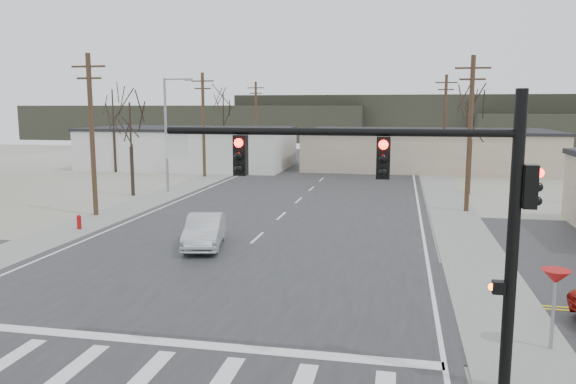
# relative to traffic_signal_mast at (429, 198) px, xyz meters

# --- Properties ---
(ground) EXTENTS (140.00, 140.00, 0.00)m
(ground) POSITION_rel_traffic_signal_mast_xyz_m (-7.89, 6.20, -4.67)
(ground) COLOR #B9B8B4
(ground) RESTS_ON ground
(main_road) EXTENTS (18.00, 110.00, 0.05)m
(main_road) POSITION_rel_traffic_signal_mast_xyz_m (-7.89, 21.20, -4.65)
(main_road) COLOR #262629
(main_road) RESTS_ON ground
(cross_road) EXTENTS (90.00, 10.00, 0.04)m
(cross_road) POSITION_rel_traffic_signal_mast_xyz_m (-7.89, 6.20, -4.65)
(cross_road) COLOR #262629
(cross_road) RESTS_ON ground
(sidewalk_left) EXTENTS (3.00, 90.00, 0.06)m
(sidewalk_left) POSITION_rel_traffic_signal_mast_xyz_m (-18.49, 26.20, -4.64)
(sidewalk_left) COLOR gray
(sidewalk_left) RESTS_ON ground
(sidewalk_right) EXTENTS (3.00, 90.00, 0.06)m
(sidewalk_right) POSITION_rel_traffic_signal_mast_xyz_m (2.71, 26.20, -4.64)
(sidewalk_right) COLOR gray
(sidewalk_right) RESTS_ON ground
(traffic_signal_mast) EXTENTS (8.95, 0.43, 7.20)m
(traffic_signal_mast) POSITION_rel_traffic_signal_mast_xyz_m (0.00, 0.00, 0.00)
(traffic_signal_mast) COLOR black
(traffic_signal_mast) RESTS_ON ground
(fire_hydrant) EXTENTS (0.24, 0.24, 0.87)m
(fire_hydrant) POSITION_rel_traffic_signal_mast_xyz_m (-18.09, 14.20, -4.22)
(fire_hydrant) COLOR #A50C0C
(fire_hydrant) RESTS_ON ground
(yield_sign) EXTENTS (0.80, 0.80, 2.35)m
(yield_sign) POSITION_rel_traffic_signal_mast_xyz_m (3.61, 2.70, -2.61)
(yield_sign) COLOR gray
(yield_sign) RESTS_ON ground
(building_left_far) EXTENTS (22.30, 12.30, 4.50)m
(building_left_far) POSITION_rel_traffic_signal_mast_xyz_m (-23.89, 46.20, -2.42)
(building_left_far) COLOR silver
(building_left_far) RESTS_ON ground
(building_right_far) EXTENTS (26.30, 14.30, 4.30)m
(building_right_far) POSITION_rel_traffic_signal_mast_xyz_m (2.11, 50.20, -2.52)
(building_right_far) COLOR #C3AC95
(building_right_far) RESTS_ON ground
(upole_left_b) EXTENTS (2.20, 0.30, 10.00)m
(upole_left_b) POSITION_rel_traffic_signal_mast_xyz_m (-19.39, 18.20, 0.55)
(upole_left_b) COLOR #4C3523
(upole_left_b) RESTS_ON ground
(upole_left_c) EXTENTS (2.20, 0.30, 10.00)m
(upole_left_c) POSITION_rel_traffic_signal_mast_xyz_m (-19.39, 38.20, 0.55)
(upole_left_c) COLOR #4C3523
(upole_left_c) RESTS_ON ground
(upole_left_d) EXTENTS (2.20, 0.30, 10.00)m
(upole_left_d) POSITION_rel_traffic_signal_mast_xyz_m (-19.39, 58.20, 0.55)
(upole_left_d) COLOR #4C3523
(upole_left_d) RESTS_ON ground
(upole_right_a) EXTENTS (2.20, 0.30, 10.00)m
(upole_right_a) POSITION_rel_traffic_signal_mast_xyz_m (3.61, 24.20, 0.55)
(upole_right_a) COLOR #4C3523
(upole_right_a) RESTS_ON ground
(upole_right_b) EXTENTS (2.20, 0.30, 10.00)m
(upole_right_b) POSITION_rel_traffic_signal_mast_xyz_m (3.61, 46.20, 0.55)
(upole_right_b) COLOR #4C3523
(upole_right_b) RESTS_ON ground
(streetlight_main) EXTENTS (2.40, 0.25, 9.00)m
(streetlight_main) POSITION_rel_traffic_signal_mast_xyz_m (-18.69, 28.20, 0.41)
(streetlight_main) COLOR gray
(streetlight_main) RESTS_ON ground
(tree_left_near) EXTENTS (3.30, 3.30, 7.35)m
(tree_left_near) POSITION_rel_traffic_signal_mast_xyz_m (-20.89, 26.20, 0.55)
(tree_left_near) COLOR #2E231C
(tree_left_near) RESTS_ON ground
(tree_right_mid) EXTENTS (3.74, 3.74, 8.33)m
(tree_right_mid) POSITION_rel_traffic_signal_mast_xyz_m (4.61, 32.20, 1.26)
(tree_right_mid) COLOR #2E231C
(tree_right_mid) RESTS_ON ground
(tree_left_far) EXTENTS (3.96, 3.96, 8.82)m
(tree_left_far) POSITION_rel_traffic_signal_mast_xyz_m (-21.89, 52.20, 1.61)
(tree_left_far) COLOR #2E231C
(tree_left_far) RESTS_ON ground
(tree_right_far) EXTENTS (3.52, 3.52, 7.84)m
(tree_right_far) POSITION_rel_traffic_signal_mast_xyz_m (7.11, 58.20, 0.91)
(tree_right_far) COLOR #2E231C
(tree_right_far) RESTS_ON ground
(tree_left_mid) EXTENTS (3.96, 3.96, 8.82)m
(tree_left_mid) POSITION_rel_traffic_signal_mast_xyz_m (-29.89, 40.20, 1.61)
(tree_left_mid) COLOR #2E231C
(tree_left_mid) RESTS_ON ground
(hill_left) EXTENTS (70.00, 18.00, 7.00)m
(hill_left) POSITION_rel_traffic_signal_mast_xyz_m (-42.89, 98.20, -1.17)
(hill_left) COLOR #333026
(hill_left) RESTS_ON ground
(hill_center) EXTENTS (80.00, 18.00, 9.00)m
(hill_center) POSITION_rel_traffic_signal_mast_xyz_m (7.11, 102.20, -0.17)
(hill_center) COLOR #333026
(hill_center) RESTS_ON ground
(sedan_crossing) EXTENTS (2.61, 4.93, 1.54)m
(sedan_crossing) POSITION_rel_traffic_signal_mast_xyz_m (-9.95, 11.95, -3.86)
(sedan_crossing) COLOR #A6ABB1
(sedan_crossing) RESTS_ON main_road
(car_far_a) EXTENTS (3.65, 5.14, 1.38)m
(car_far_a) POSITION_rel_traffic_signal_mast_xyz_m (-4.18, 45.81, -3.94)
(car_far_a) COLOR black
(car_far_a) RESTS_ON main_road
(car_far_b) EXTENTS (2.99, 4.48, 1.42)m
(car_far_b) POSITION_rel_traffic_signal_mast_xyz_m (-13.14, 66.94, -3.92)
(car_far_b) COLOR black
(car_far_b) RESTS_ON main_road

